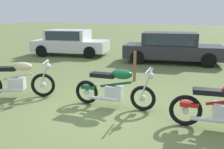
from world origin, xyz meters
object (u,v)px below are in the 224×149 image
at_px(motorcycle_cream, 17,80).
at_px(car_charcoal, 171,46).
at_px(car_white, 70,41).
at_px(motorcycle_green, 115,88).
at_px(fence_post_wooden, 135,66).

height_order(motorcycle_cream, car_charcoal, car_charcoal).
xyz_separation_m(motorcycle_cream, car_white, (-3.15, 6.63, 0.31)).
distance_m(motorcycle_cream, car_white, 7.34).
relative_size(motorcycle_green, car_charcoal, 0.43).
height_order(motorcycle_green, fence_post_wooden, fence_post_wooden).
distance_m(motorcycle_green, car_charcoal, 6.49).
distance_m(car_charcoal, fence_post_wooden, 3.99).
distance_m(motorcycle_green, fence_post_wooden, 2.55).
bearing_deg(car_charcoal, car_white, 171.40).
bearing_deg(car_charcoal, fence_post_wooden, -106.42).
height_order(car_white, car_charcoal, same).
height_order(motorcycle_green, car_white, car_white).
xyz_separation_m(car_white, car_charcoal, (5.66, 0.38, 0.00)).
relative_size(motorcycle_cream, car_charcoal, 0.39).
distance_m(motorcycle_green, car_white, 8.46).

